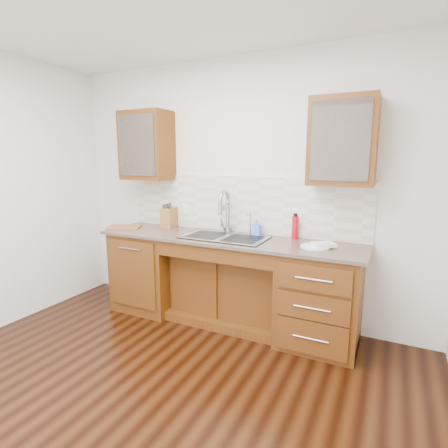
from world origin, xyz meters
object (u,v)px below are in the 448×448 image
at_px(plate, 315,247).
at_px(knife_block, 169,218).
at_px(cutting_board, 124,227).
at_px(water_bottle, 295,228).
at_px(soap_bottle, 257,228).

bearing_deg(plate, knife_block, 173.21).
bearing_deg(knife_block, cutting_board, -160.49).
relative_size(plate, knife_block, 1.14).
bearing_deg(water_bottle, plate, -46.02).
bearing_deg(cutting_board, plate, 0.96).
xyz_separation_m(water_bottle, plate, (0.25, -0.26, -0.10)).
relative_size(knife_block, cutting_board, 0.62).
bearing_deg(knife_block, soap_bottle, -6.60).
xyz_separation_m(soap_bottle, knife_block, (-1.06, -0.03, 0.03)).
relative_size(soap_bottle, knife_block, 0.75).
relative_size(water_bottle, plate, 0.87).
relative_size(water_bottle, knife_block, 0.99).
bearing_deg(plate, cutting_board, -179.04).
bearing_deg(water_bottle, knife_block, -177.56).
xyz_separation_m(plate, knife_block, (-1.69, 0.20, 0.11)).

